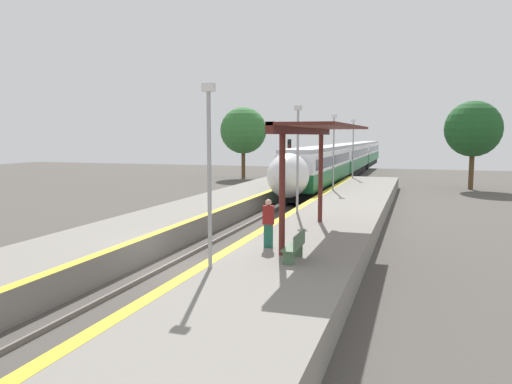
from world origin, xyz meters
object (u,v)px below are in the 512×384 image
at_px(platform_bench, 296,246).
at_px(lamppost_far, 334,147).
at_px(train, 347,158).
at_px(railway_signal, 289,161).
at_px(lamppost_near, 209,164).
at_px(lamppost_farthest, 353,145).
at_px(lamppost_mid, 298,152).
at_px(person_waiting, 268,223).

relative_size(platform_bench, lamppost_far, 0.27).
bearing_deg(train, platform_bench, -84.34).
distance_m(railway_signal, lamppost_near, 26.80).
bearing_deg(railway_signal, lamppost_farthest, 57.69).
relative_size(railway_signal, lamppost_near, 0.86).
relative_size(train, lamppost_mid, 11.28).
distance_m(railway_signal, lamppost_farthest, 8.15).
bearing_deg(lamppost_farthest, railway_signal, -122.31).
distance_m(person_waiting, lamppost_farthest, 30.23).
bearing_deg(lamppost_mid, platform_bench, -77.01).
bearing_deg(lamppost_far, lamppost_near, -90.00).
height_order(train, lamppost_mid, lamppost_mid).
xyz_separation_m(person_waiting, lamppost_far, (-0.86, 19.07, 2.18)).
distance_m(lamppost_mid, lamppost_far, 11.08).
bearing_deg(lamppost_near, platform_bench, 35.66).
xyz_separation_m(train, railway_signal, (-2.07, -19.77, 0.54)).
distance_m(platform_bench, lamppost_farthest, 31.84).
distance_m(platform_bench, lamppost_mid, 10.09).
height_order(train, lamppost_far, lamppost_far).
xyz_separation_m(train, lamppost_farthest, (2.23, -12.96, 1.81)).
relative_size(train, person_waiting, 35.65).
distance_m(platform_bench, person_waiting, 2.06).
height_order(lamppost_near, lamppost_far, same).
bearing_deg(platform_bench, railway_signal, 104.65).
bearing_deg(platform_bench, train, 95.66).
distance_m(person_waiting, lamppost_near, 3.88).
bearing_deg(lamppost_farthest, train, 99.78).
distance_m(lamppost_mid, lamppost_farthest, 22.15).
xyz_separation_m(lamppost_far, lamppost_farthest, (0.00, 11.08, 0.00)).
distance_m(platform_bench, railway_signal, 25.72).
xyz_separation_m(train, lamppost_near, (2.23, -46.19, 1.81)).
distance_m(train, lamppost_near, 46.28).
bearing_deg(lamppost_farthest, person_waiting, -88.36).
bearing_deg(lamppost_mid, train, 93.64).
bearing_deg(person_waiting, lamppost_near, -105.62).
bearing_deg(railway_signal, person_waiting, -77.51).
height_order(person_waiting, lamppost_mid, lamppost_mid).
xyz_separation_m(lamppost_mid, lamppost_farthest, (0.00, 22.15, 0.00)).
distance_m(lamppost_far, lamppost_farthest, 11.08).
xyz_separation_m(train, lamppost_mid, (2.23, -35.11, 1.81)).
bearing_deg(lamppost_far, train, 95.31).
bearing_deg(lamppost_far, lamppost_mid, -90.00).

